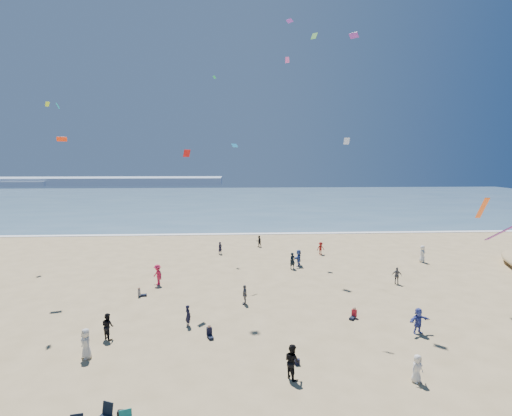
{
  "coord_description": "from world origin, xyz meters",
  "views": [
    {
      "loc": [
        0.66,
        -15.96,
        11.61
      ],
      "look_at": [
        2.0,
        8.0,
        8.65
      ],
      "focal_mm": 28.0,
      "sensor_mm": 36.0,
      "label": 1
    }
  ],
  "objects": [
    {
      "name": "ocean",
      "position": [
        0.0,
        95.0,
        0.03
      ],
      "size": [
        220.0,
        100.0,
        0.06
      ],
      "primitive_type": "cube",
      "color": "#476B84",
      "rests_on": "ground"
    },
    {
      "name": "standing_flyers",
      "position": [
        4.84,
        17.84,
        0.87
      ],
      "size": [
        30.8,
        33.56,
        1.91
      ],
      "color": "black",
      "rests_on": "ground"
    },
    {
      "name": "black_backpack",
      "position": [
        -4.48,
        1.0,
        0.19
      ],
      "size": [
        0.3,
        0.22,
        0.38
      ],
      "primitive_type": "cube",
      "color": "black",
      "rests_on": "ground"
    },
    {
      "name": "headland_near",
      "position": [
        -100.0,
        165.0,
        1.0
      ],
      "size": [
        40.0,
        14.0,
        2.0
      ],
      "primitive_type": "cube",
      "color": "#7A8EA8",
      "rests_on": "ground"
    },
    {
      "name": "headland_far",
      "position": [
        -60.0,
        170.0,
        1.6
      ],
      "size": [
        110.0,
        20.0,
        3.2
      ],
      "primitive_type": "cube",
      "color": "#7A8EA8",
      "rests_on": "ground"
    },
    {
      "name": "navy_bag",
      "position": [
        4.19,
        5.25,
        0.17
      ],
      "size": [
        0.28,
        0.18,
        0.34
      ],
      "primitive_type": "cube",
      "color": "black",
      "rests_on": "ground"
    },
    {
      "name": "surf_line",
      "position": [
        0.0,
        45.0,
        0.04
      ],
      "size": [
        220.0,
        1.2,
        0.08
      ],
      "primitive_type": "cube",
      "color": "white",
      "rests_on": "ground"
    },
    {
      "name": "seated_group",
      "position": [
        0.79,
        5.29,
        0.42
      ],
      "size": [
        17.8,
        25.95,
        0.84
      ],
      "color": "silver",
      "rests_on": "ground"
    },
    {
      "name": "kites_aloft",
      "position": [
        10.24,
        12.67,
        14.9
      ],
      "size": [
        41.07,
        39.39,
        28.45
      ],
      "color": "#0ED6E0",
      "rests_on": "ground"
    }
  ]
}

